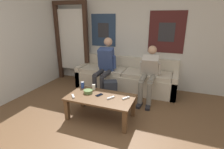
# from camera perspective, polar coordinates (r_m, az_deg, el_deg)

# --- Properties ---
(wall_back) EXTENTS (10.00, 0.07, 2.55)m
(wall_back) POSITION_cam_1_polar(r_m,az_deg,el_deg) (4.51, 8.34, 12.14)
(wall_back) COLOR silver
(wall_back) RESTS_ON ground_plane
(door_frame) EXTENTS (1.00, 0.10, 2.15)m
(door_frame) POSITION_cam_1_polar(r_m,az_deg,el_deg) (5.03, -13.03, 11.59)
(door_frame) COLOR #382319
(door_frame) RESTS_ON ground_plane
(couch) EXTENTS (2.47, 0.75, 0.77)m
(couch) POSITION_cam_1_polar(r_m,az_deg,el_deg) (4.41, 4.44, -1.15)
(couch) COLOR beige
(couch) RESTS_ON ground_plane
(coffee_table) EXTENTS (1.17, 0.65, 0.42)m
(coffee_table) POSITION_cam_1_polar(r_m,az_deg,el_deg) (3.12, -3.73, -8.30)
(coffee_table) COLOR brown
(coffee_table) RESTS_ON ground_plane
(person_seated_adult) EXTENTS (0.47, 0.89, 1.29)m
(person_seated_adult) POSITION_cam_1_polar(r_m,az_deg,el_deg) (4.09, -2.32, 3.46)
(person_seated_adult) COLOR #2D2D33
(person_seated_adult) RESTS_ON ground_plane
(person_seated_teen) EXTENTS (0.47, 0.94, 1.15)m
(person_seated_teen) POSITION_cam_1_polar(r_m,az_deg,el_deg) (3.84, 12.02, 1.04)
(person_seated_teen) COLOR gray
(person_seated_teen) RESTS_ON ground_plane
(backpack) EXTENTS (0.35, 0.34, 0.45)m
(backpack) POSITION_cam_1_polar(r_m,az_deg,el_deg) (3.78, -0.52, -5.58)
(backpack) COLOR #282D38
(backpack) RESTS_ON ground_plane
(ceramic_bowl) EXTENTS (0.17, 0.17, 0.06)m
(ceramic_bowl) POSITION_cam_1_polar(r_m,az_deg,el_deg) (3.24, -7.81, -5.44)
(ceramic_bowl) COLOR #607F47
(ceramic_bowl) RESTS_ON coffee_table
(pillar_candle) EXTENTS (0.06, 0.06, 0.11)m
(pillar_candle) POSITION_cam_1_polar(r_m,az_deg,el_deg) (3.37, -5.96, -4.08)
(pillar_candle) COLOR silver
(pillar_candle) RESTS_ON coffee_table
(drink_can_blue) EXTENTS (0.07, 0.07, 0.12)m
(drink_can_blue) POSITION_cam_1_polar(r_m,az_deg,el_deg) (3.46, -9.60, -3.39)
(drink_can_blue) COLOR #28479E
(drink_can_blue) RESTS_ON coffee_table
(game_controller_near_left) EXTENTS (0.12, 0.13, 0.03)m
(game_controller_near_left) POSITION_cam_1_polar(r_m,az_deg,el_deg) (3.14, -12.58, -6.92)
(game_controller_near_left) COLOR white
(game_controller_near_left) RESTS_ON coffee_table
(game_controller_near_right) EXTENTS (0.11, 0.14, 0.03)m
(game_controller_near_right) POSITION_cam_1_polar(r_m,az_deg,el_deg) (3.01, -0.52, -7.59)
(game_controller_near_right) COLOR white
(game_controller_near_right) RESTS_ON coffee_table
(game_controller_far_center) EXTENTS (0.11, 0.14, 0.03)m
(game_controller_far_center) POSITION_cam_1_polar(r_m,az_deg,el_deg) (3.01, 4.56, -7.66)
(game_controller_far_center) COLOR white
(game_controller_far_center) RESTS_ON coffee_table
(cell_phone) EXTENTS (0.11, 0.15, 0.01)m
(cell_phone) POSITION_cam_1_polar(r_m,az_deg,el_deg) (3.14, -4.18, -6.68)
(cell_phone) COLOR black
(cell_phone) RESTS_ON coffee_table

